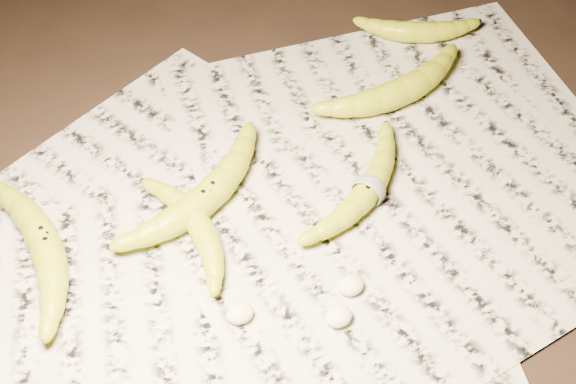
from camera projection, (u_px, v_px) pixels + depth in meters
name	position (u px, v px, depth m)	size (l,w,h in m)	color
ground	(269.00, 224.00, 0.99)	(3.00, 3.00, 0.00)	black
newspaper_patch	(292.00, 220.00, 0.99)	(0.90, 0.70, 0.01)	#B8B39E
banana_left_a	(44.00, 242.00, 0.94)	(0.22, 0.06, 0.04)	gold
banana_left_b	(199.00, 224.00, 0.96)	(0.17, 0.05, 0.03)	gold
banana_center	(207.00, 195.00, 0.98)	(0.22, 0.07, 0.04)	gold
banana_taped	(369.00, 188.00, 0.99)	(0.20, 0.05, 0.03)	gold
banana_upper_a	(401.00, 90.00, 1.11)	(0.21, 0.07, 0.04)	gold
banana_upper_b	(418.00, 30.00, 1.20)	(0.16, 0.05, 0.03)	gold
measuring_tape	(369.00, 188.00, 0.99)	(0.04, 0.04, 0.00)	white
flesh_chunk_a	(240.00, 311.00, 0.89)	(0.03, 0.03, 0.02)	#FCF7C3
flesh_chunk_b	(351.00, 283.00, 0.91)	(0.03, 0.03, 0.02)	#FCF7C3
flesh_chunk_c	(339.00, 315.00, 0.88)	(0.03, 0.03, 0.02)	#FCF7C3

